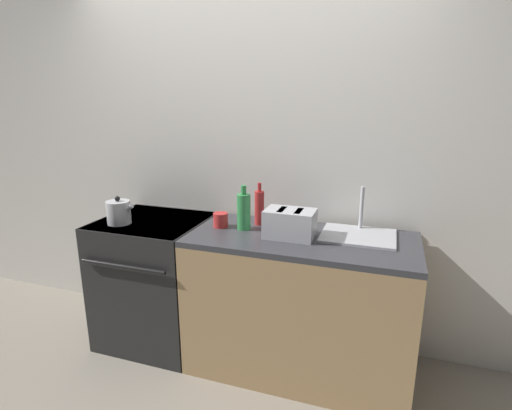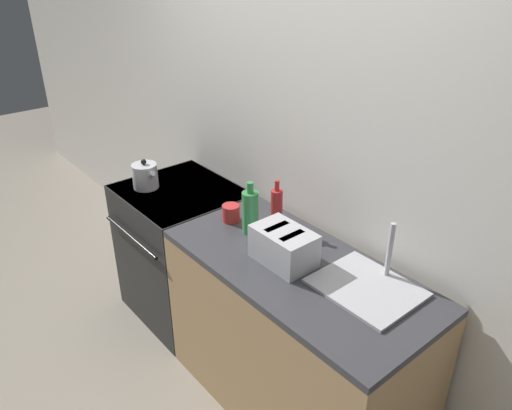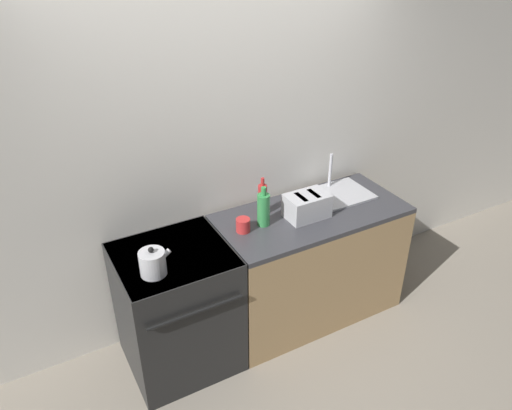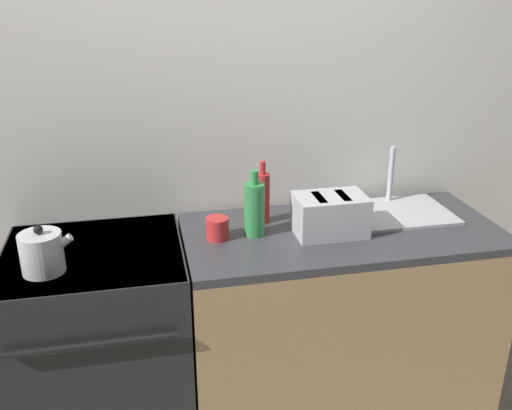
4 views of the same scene
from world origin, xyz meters
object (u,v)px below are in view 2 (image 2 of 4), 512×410
object	(u,v)px
stove	(184,250)
toaster	(284,246)
kettle	(145,176)
bottle_green	(250,212)
bottle_red	(276,209)
cup_red	(231,213)

from	to	relation	value
stove	toaster	bearing A→B (deg)	-1.78
stove	kettle	xyz separation A→B (m)	(-0.16, -0.13, 0.52)
bottle_green	bottle_red	xyz separation A→B (m)	(0.06, 0.13, -0.00)
kettle	cup_red	distance (m)	0.69
stove	cup_red	distance (m)	0.70
stove	cup_red	bearing A→B (deg)	1.87
stove	bottle_green	size ratio (longest dim) A/B	3.16
kettle	toaster	bearing A→B (deg)	5.21
stove	toaster	distance (m)	1.11
toaster	bottle_red	distance (m)	0.31
bottle_green	bottle_red	bearing A→B (deg)	63.32
kettle	toaster	xyz separation A→B (m)	(1.14, 0.10, 0.01)
toaster	kettle	bearing A→B (deg)	-174.79
stove	bottle_red	xyz separation A→B (m)	(0.73, 0.15, 0.56)
cup_red	bottle_green	bearing A→B (deg)	2.48
toaster	bottle_green	distance (m)	0.32
kettle	cup_red	bearing A→B (deg)	12.74
stove	bottle_green	distance (m)	0.87
bottle_green	cup_red	distance (m)	0.17
kettle	bottle_green	size ratio (longest dim) A/B	0.68
toaster	cup_red	xyz separation A→B (m)	(-0.47, 0.05, -0.04)
stove	bottle_red	bearing A→B (deg)	11.52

